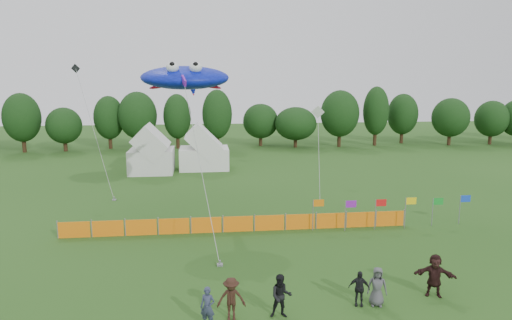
{
  "coord_description": "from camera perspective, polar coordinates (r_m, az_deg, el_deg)",
  "views": [
    {
      "loc": [
        -2.76,
        -18.19,
        9.54
      ],
      "look_at": [
        0.0,
        6.0,
        5.2
      ],
      "focal_mm": 32.0,
      "sensor_mm": 36.0,
      "label": 1
    }
  ],
  "objects": [
    {
      "name": "spectator_d",
      "position": [
        20.59,
        12.76,
        -15.37
      ],
      "size": [
        0.97,
        0.61,
        1.54
      ],
      "primitive_type": "imported",
      "rotation": [
        0.0,
        0.0,
        -0.29
      ],
      "color": "black",
      "rests_on": "ground"
    },
    {
      "name": "stingray_kite",
      "position": [
        30.34,
        -8.75,
        10.1
      ],
      "size": [
        5.82,
        15.2,
        10.63
      ],
      "color": "#0F20D8",
      "rests_on": "ground"
    },
    {
      "name": "tent_left",
      "position": [
        48.11,
        -12.92,
        0.84
      ],
      "size": [
        4.5,
        4.5,
        3.97
      ],
      "color": "silver",
      "rests_on": "ground"
    },
    {
      "name": "treeline",
      "position": [
        63.49,
        -2.55,
        5.26
      ],
      "size": [
        104.57,
        8.78,
        8.36
      ],
      "color": "#382314",
      "rests_on": "ground"
    },
    {
      "name": "spectator_a",
      "position": [
        18.68,
        -6.07,
        -17.82
      ],
      "size": [
        0.69,
        0.56,
        1.62
      ],
      "primitive_type": "imported",
      "rotation": [
        0.0,
        0.0,
        -0.34
      ],
      "color": "#2F364F",
      "rests_on": "ground"
    },
    {
      "name": "spectator_b",
      "position": [
        19.21,
        3.16,
        -16.63
      ],
      "size": [
        0.93,
        0.76,
        1.81
      ],
      "primitive_type": "imported",
      "rotation": [
        0.0,
        0.0,
        -0.08
      ],
      "color": "black",
      "rests_on": "ground"
    },
    {
      "name": "tent_right",
      "position": [
        49.2,
        -6.5,
        1.08
      ],
      "size": [
        5.27,
        4.21,
        3.72
      ],
      "color": "white",
      "rests_on": "ground"
    },
    {
      "name": "spectator_e",
      "position": [
        20.73,
        14.9,
        -15.04
      ],
      "size": [
        0.94,
        0.73,
        1.7
      ],
      "primitive_type": "imported",
      "rotation": [
        0.0,
        0.0,
        -0.25
      ],
      "color": "#49494E",
      "rests_on": "ground"
    },
    {
      "name": "small_kite_dark",
      "position": [
        39.72,
        -19.79,
        4.11
      ],
      "size": [
        3.9,
        4.38,
        10.79
      ],
      "color": "black",
      "rests_on": "ground"
    },
    {
      "name": "barrier_fence",
      "position": [
        29.11,
        -2.27,
        -7.99
      ],
      "size": [
        21.9,
        0.06,
        1.0
      ],
      "color": "orange",
      "rests_on": "ground"
    },
    {
      "name": "spectator_f",
      "position": [
        22.27,
        21.43,
        -13.27
      ],
      "size": [
        1.87,
        1.2,
        1.93
      ],
      "primitive_type": "imported",
      "rotation": [
        0.0,
        0.0,
        -0.38
      ],
      "color": "black",
      "rests_on": "ground"
    },
    {
      "name": "flag_row",
      "position": [
        30.77,
        16.59,
        -5.76
      ],
      "size": [
        10.73,
        0.6,
        2.04
      ],
      "color": "gray",
      "rests_on": "ground"
    },
    {
      "name": "small_kite_white",
      "position": [
        41.32,
        7.81,
        3.24
      ],
      "size": [
        2.73,
        9.42,
        7.08
      ],
      "color": "silver",
      "rests_on": "ground"
    },
    {
      "name": "ground",
      "position": [
        20.72,
        1.97,
        -17.31
      ],
      "size": [
        160.0,
        160.0,
        0.0
      ],
      "primitive_type": "plane",
      "color": "#234C16",
      "rests_on": "ground"
    },
    {
      "name": "spectator_c",
      "position": [
        19.03,
        -3.11,
        -16.95
      ],
      "size": [
        1.18,
        0.72,
        1.78
      ],
      "primitive_type": "imported",
      "rotation": [
        0.0,
        0.0,
        -0.05
      ],
      "color": "#311B13",
      "rests_on": "ground"
    }
  ]
}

